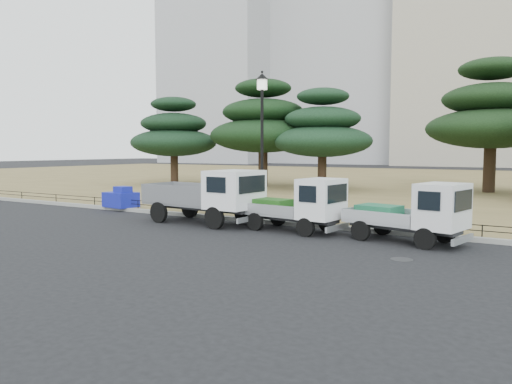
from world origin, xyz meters
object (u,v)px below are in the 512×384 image
Objects in this scene: truck_kei_rear at (413,213)px; tarp_pile at (121,199)px; truck_kei_front at (299,205)px; street_lamp at (262,121)px; truck_large at (208,194)px.

tarp_pile is (-14.32, 1.44, -0.41)m from truck_kei_rear.
street_lamp is (-2.40, 1.44, 3.12)m from truck_kei_front.
truck_kei_front is (3.95, 0.12, -0.23)m from truck_large.
tarp_pile is (-6.35, 1.45, -0.64)m from truck_large.
street_lamp is (-6.42, 1.54, 3.12)m from truck_kei_rear.
truck_kei_rear is (7.98, 0.02, -0.23)m from truck_large.
tarp_pile is (-7.90, -0.11, -3.53)m from street_lamp.
street_lamp is at bearing 48.80° from truck_large.
truck_kei_front is 4.02m from truck_kei_rear.
truck_large is 3.96m from truck_kei_front.
truck_kei_front is 4.19m from street_lamp.
truck_large reaches higher than truck_kei_front.
truck_large is 1.29× the size of truck_kei_rear.
street_lamp is (1.56, 1.56, 2.89)m from truck_large.
truck_kei_rear reaches higher than tarp_pile.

